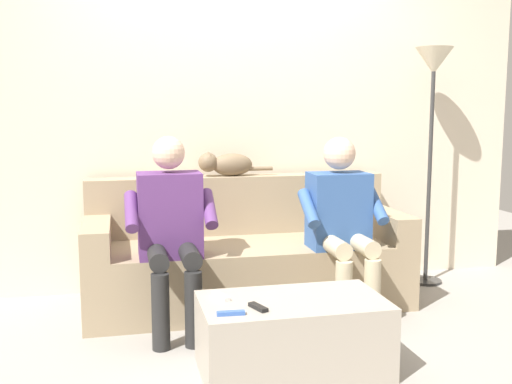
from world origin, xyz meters
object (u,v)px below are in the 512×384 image
Objects in this scene: coffee_table at (292,335)px; person_left_seated at (342,217)px; cat_on_backrest at (226,164)px; couch at (246,259)px; person_right_seated at (171,223)px; floor_lamp at (433,87)px; remote_white at (221,296)px; remote_black at (258,307)px; remote_blue at (231,313)px.

coffee_table is 0.81× the size of person_left_seated.
cat_on_backrest is at bearing -46.98° from person_left_seated.
couch is at bearing -90.00° from coffee_table.
person_left_seated is 2.12× the size of cat_on_backrest.
coffee_table is at bearing 53.92° from person_left_seated.
person_right_seated is 2.19m from floor_lamp.
remote_black is at bearing 16.35° from remote_white.
person_left_seated is (-0.53, 0.40, 0.34)m from couch.
person_right_seated is at bearing 55.96° from cat_on_backrest.
person_left_seated is 0.99× the size of person_right_seated.
floor_lamp is (-1.43, -1.27, 1.28)m from coffee_table.
remote_white is at bearing 106.72° from person_right_seated.
couch reaches higher than coffee_table.
remote_blue is at bearing -18.23° from remote_white.
coffee_table is at bearing 93.50° from cat_on_backrest.
couch reaches higher than remote_black.
remote_black is at bearing 80.80° from couch.
cat_on_backrest reaches higher than coffee_table.
remote_white is at bearing 94.59° from remote_blue.
person_right_seated reaches higher than cat_on_backrest.
person_right_seated reaches higher than couch.
remote_white reaches higher than remote_black.
person_right_seated reaches higher than remote_white.
coffee_table is (0.00, 1.13, -0.11)m from couch.
floor_lamp is (-1.77, -1.43, 1.09)m from remote_blue.
cat_on_backrest is at bearing 84.48° from remote_blue.
couch is at bearing 107.95° from cat_on_backrest.
coffee_table is 6.65× the size of remote_white.
remote_black is (0.20, 1.24, 0.08)m from couch.
person_right_seated is at bearing 106.13° from remote_blue.
floor_lamp is (-0.89, -0.54, 0.83)m from person_left_seated.
cat_on_backrest reaches higher than couch.
person_right_seated is at bearing -53.91° from coffee_table.
person_left_seated is at bearing -179.98° from person_right_seated.
remote_white is 1.11× the size of remote_black.
remote_white is 0.25m from remote_black.
coffee_table is at bearing 41.68° from floor_lamp.
coffee_table is at bearing 54.76° from remote_white.
remote_blue is at bearing 45.40° from person_left_seated.
floor_lamp reaches higher than remote_black.
floor_lamp reaches higher than person_left_seated.
person_left_seated reaches higher than remote_white.
person_left_seated reaches higher than cat_on_backrest.
couch is 1.14m from coffee_table.
person_right_seated reaches higher than coffee_table.
remote_white is (0.88, 0.63, -0.26)m from person_left_seated.
floor_lamp is (-1.51, 0.13, 0.54)m from cat_on_backrest.
remote_blue is 0.15m from remote_black.
remote_white is at bearing 33.46° from floor_lamp.
person_left_seated is 1.14m from remote_black.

